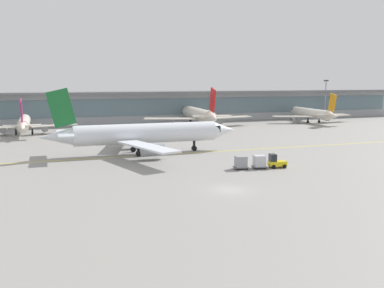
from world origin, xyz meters
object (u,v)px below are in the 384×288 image
Objects in this scene: taxiing_regional_jet at (144,134)px; cargo_dolly_trailing at (241,162)px; gate_airplane_3 at (312,113)px; apron_light_mast_1 at (325,97)px; gate_airplane_1 at (24,123)px; cargo_dolly_lead at (259,161)px; gate_airplane_2 at (198,115)px; baggage_tug at (276,162)px.

cargo_dolly_trailing is (10.09, -18.08, -2.47)m from taxiing_regional_jet.
gate_airplane_3 is 2.16× the size of apron_light_mast_1.
taxiing_regional_jet is 15.22× the size of cargo_dolly_trailing.
taxiing_regional_jet reaches higher than gate_airplane_1.
taxiing_regional_jet is at bearing 133.74° from cargo_dolly_lead.
gate_airplane_3 is (37.14, -0.92, -0.56)m from gate_airplane_2.
cargo_dolly_trailing is 0.18× the size of apron_light_mast_1.
baggage_tug is at bearing 175.79° from gate_airplane_2.
gate_airplane_2 is at bearing 86.98° from cargo_dolly_lead.
apron_light_mast_1 is (63.30, 69.41, 6.18)m from cargo_dolly_lead.
cargo_dolly_lead is at bearing -54.59° from taxiing_regional_jet.
gate_airplane_3 is 74.42m from baggage_tug.
apron_light_mast_1 is at bearing -72.53° from gate_airplane_2.
baggage_tug is (-46.85, -57.79, -1.92)m from gate_airplane_3.
cargo_dolly_lead is at bearing -148.54° from gate_airplane_1.
cargo_dolly_trailing is (-5.40, 0.84, 0.16)m from baggage_tug.
gate_airplane_3 is 0.80× the size of taxiing_regional_jet.
gate_airplane_2 is at bearing 84.25° from cargo_dolly_trailing.
gate_airplane_2 is 2.59× the size of apron_light_mast_1.
cargo_dolly_lead is 0.18× the size of apron_light_mast_1.
gate_airplane_3 reaches higher than cargo_dolly_trailing.
gate_airplane_3 is 12.21× the size of cargo_dolly_lead.
gate_airplane_3 reaches higher than cargo_dolly_lead.
apron_light_mast_1 is (51.01, 11.11, 3.87)m from gate_airplane_2.
baggage_tug is at bearing -50.15° from taxiing_regional_jet.
apron_light_mast_1 is at bearing -81.73° from gate_airplane_1.
gate_airplane_1 is 42.73m from taxiing_regional_jet.
apron_light_mast_1 reaches higher than taxiing_regional_jet.
gate_airplane_2 is at bearing 89.49° from baggage_tug.
taxiing_regional_jet is 20.85m from cargo_dolly_trailing.
cargo_dolly_trailing is (-15.10, -57.86, -2.32)m from gate_airplane_2.
taxiing_regional_jet is 24.59m from baggage_tug.
apron_light_mast_1 reaches higher than gate_airplane_3.
gate_airplane_1 is 9.71× the size of baggage_tug.
gate_airplane_2 is 52.35m from apron_light_mast_1.
gate_airplane_1 is 0.80× the size of gate_airplane_2.
cargo_dolly_trailing is at bearing -60.28° from taxiing_regional_jet.
baggage_tug is (15.48, -18.92, -2.63)m from taxiing_regional_jet.
apron_light_mast_1 is at bearing 34.29° from taxiing_regional_jet.
apron_light_mast_1 is at bearing 56.52° from cargo_dolly_lead.
gate_airplane_2 is 47.09m from taxiing_regional_jet.
gate_airplane_1 reaches higher than cargo_dolly_trailing.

